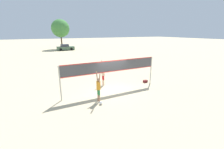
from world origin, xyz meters
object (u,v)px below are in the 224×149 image
at_px(parked_car_mid, 65,48).
at_px(volleyball_net, 112,68).
at_px(player_blocker, 103,72).
at_px(player_spiker, 98,86).
at_px(volleyball, 101,103).
at_px(gear_bag, 145,81).
at_px(tree_left_cluster, 60,28).

bearing_deg(parked_car_mid, volleyball_net, -91.71).
bearing_deg(volleyball_net, player_blocker, 93.87).
relative_size(volleyball_net, player_spiker, 3.85).
relative_size(volleyball, parked_car_mid, 0.05).
xyz_separation_m(player_spiker, gear_bag, (5.44, 1.69, -0.99)).
relative_size(player_blocker, gear_bag, 5.80).
distance_m(player_spiker, volleyball, 1.13).
xyz_separation_m(player_blocker, tree_left_cluster, (1.58, 32.34, 4.30)).
height_order(volleyball_net, tree_left_cluster, tree_left_cluster).
distance_m(player_spiker, player_blocker, 3.20).
bearing_deg(gear_bag, player_spiker, -162.75).
relative_size(gear_bag, parked_car_mid, 0.09).
bearing_deg(player_spiker, player_blocker, -29.16).
xyz_separation_m(volleyball, tree_left_cluster, (3.22, 35.68, 5.37)).
relative_size(volleyball_net, player_blocker, 3.59).
bearing_deg(volleyball_net, gear_bag, 6.63).
xyz_separation_m(volleyball_net, player_blocker, (-0.10, 1.54, -0.70)).
height_order(volleyball_net, parked_car_mid, volleyball_net).
bearing_deg(player_spiker, parked_car_mid, -6.14).
relative_size(player_blocker, tree_left_cluster, 0.28).
xyz_separation_m(player_blocker, volleyball, (-1.63, -3.35, -1.07)).
xyz_separation_m(volleyball_net, parked_car_mid, (1.71, 30.09, -1.21)).
bearing_deg(gear_bag, tree_left_cluster, 93.93).
distance_m(player_blocker, volleyball, 3.88).
height_order(player_blocker, parked_car_mid, player_blocker).
distance_m(player_spiker, gear_bag, 5.78).
relative_size(player_blocker, parked_car_mid, 0.52).
xyz_separation_m(volleyball, parked_car_mid, (3.45, 31.90, 0.57)).
relative_size(player_spiker, volleyball, 9.20).
relative_size(player_spiker, parked_car_mid, 0.48).
distance_m(volleyball, gear_bag, 5.96).
distance_m(volleyball_net, gear_bag, 4.20).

